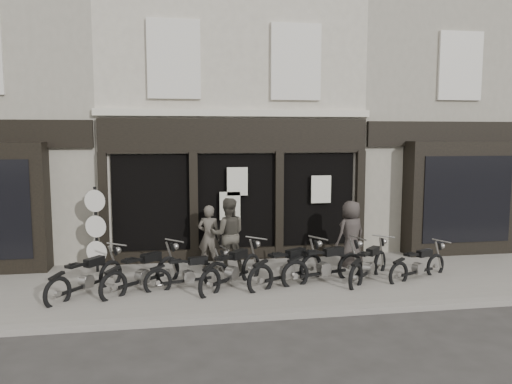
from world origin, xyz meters
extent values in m
plane|color=#2D2B28|center=(0.00, 0.00, 0.00)|extent=(90.00, 90.00, 0.00)
cube|color=slate|center=(0.00, 0.90, 0.06)|extent=(30.00, 4.20, 0.12)
cube|color=gray|center=(0.00, -1.25, 0.07)|extent=(30.00, 0.25, 0.13)
cube|color=beige|center=(0.00, 6.00, 4.10)|extent=(7.20, 6.00, 8.20)
cube|color=black|center=(0.00, 2.92, 3.45)|extent=(7.10, 0.18, 0.90)
cube|color=black|center=(0.00, 2.98, 1.50)|extent=(6.50, 0.10, 2.95)
cube|color=black|center=(0.00, 2.91, 0.22)|extent=(7.10, 0.20, 0.44)
cube|color=beige|center=(0.00, 2.95, 4.05)|extent=(7.30, 0.22, 0.18)
cube|color=beige|center=(-1.60, 2.95, 5.40)|extent=(1.35, 0.12, 2.00)
cube|color=black|center=(-1.60, 2.98, 5.40)|extent=(1.05, 0.06, 1.70)
cube|color=beige|center=(1.60, 2.95, 5.40)|extent=(1.35, 0.12, 2.00)
cube|color=black|center=(1.60, 2.98, 5.40)|extent=(1.05, 0.06, 1.70)
cube|color=black|center=(-3.45, 2.90, 1.55)|extent=(0.22, 0.22, 3.00)
cube|color=black|center=(-1.15, 2.90, 1.55)|extent=(0.22, 0.22, 3.00)
cube|color=black|center=(1.15, 2.90, 1.55)|extent=(0.22, 0.22, 3.00)
cube|color=black|center=(3.45, 2.90, 1.55)|extent=(0.22, 0.22, 3.00)
cube|color=beige|center=(0.00, 2.80, 2.25)|extent=(0.55, 0.04, 0.75)
cube|color=beige|center=(2.30, 2.80, 2.00)|extent=(0.55, 0.04, 0.75)
cube|color=beige|center=(-0.20, 2.80, 1.60)|extent=(0.55, 0.04, 0.75)
cube|color=gray|center=(-6.35, 6.00, 4.10)|extent=(5.50, 6.00, 8.20)
cube|color=gray|center=(6.35, 6.00, 4.10)|extent=(5.50, 6.00, 8.20)
cube|color=black|center=(6.35, 2.65, 1.70)|extent=(3.20, 0.70, 3.20)
cube|color=black|center=(6.35, 2.30, 1.70)|extent=(2.60, 0.06, 2.40)
cube|color=black|center=(6.35, 2.95, 3.50)|extent=(5.40, 0.16, 0.70)
cube|color=beige|center=(6.35, 2.96, 5.40)|extent=(1.30, 0.10, 1.90)
cube|color=black|center=(6.35, 2.99, 5.40)|extent=(1.00, 0.06, 1.60)
torus|color=black|center=(-3.10, 1.07, 0.34)|extent=(0.49, 0.60, 0.68)
torus|color=black|center=(-3.98, -0.09, 0.34)|extent=(0.49, 0.60, 0.68)
cube|color=black|center=(-3.54, 0.49, 0.30)|extent=(0.77, 0.98, 0.06)
cube|color=#989590|center=(-3.53, 0.50, 0.38)|extent=(0.29, 0.30, 0.26)
cube|color=black|center=(-3.38, 0.70, 0.76)|extent=(0.42, 0.47, 0.17)
cube|color=black|center=(-3.72, 0.25, 0.80)|extent=(0.34, 0.36, 0.06)
cylinder|color=#989590|center=(-2.96, 1.24, 1.00)|extent=(0.49, 0.38, 0.04)
torus|color=black|center=(-1.84, 1.13, 0.35)|extent=(0.58, 0.56, 0.71)
torus|color=black|center=(-2.93, 0.09, 0.35)|extent=(0.58, 0.56, 0.71)
cube|color=black|center=(-2.38, 0.61, 0.31)|extent=(0.93, 0.89, 0.06)
cube|color=#989590|center=(-2.37, 0.62, 0.39)|extent=(0.31, 0.31, 0.27)
cube|color=black|center=(-2.19, 0.79, 0.79)|extent=(0.47, 0.46, 0.18)
cube|color=black|center=(-2.61, 0.39, 0.83)|extent=(0.37, 0.37, 0.06)
cylinder|color=#989590|center=(-1.67, 1.29, 1.04)|extent=(0.44, 0.46, 0.04)
torus|color=black|center=(-0.74, 0.78, 0.31)|extent=(0.63, 0.25, 0.63)
torus|color=black|center=(-2.04, 0.42, 0.31)|extent=(0.63, 0.25, 0.63)
cube|color=black|center=(-1.39, 0.60, 0.27)|extent=(1.07, 0.33, 0.06)
cube|color=#989590|center=(-1.37, 0.61, 0.35)|extent=(0.26, 0.22, 0.24)
cube|color=black|center=(-1.16, 0.66, 0.70)|extent=(0.45, 0.26, 0.16)
cube|color=black|center=(-1.66, 0.53, 0.74)|extent=(0.32, 0.25, 0.06)
cylinder|color=#989590|center=(-0.55, 0.83, 0.92)|extent=(0.17, 0.53, 0.03)
torus|color=black|center=(0.09, 1.07, 0.35)|extent=(0.56, 0.58, 0.71)
torus|color=black|center=(-0.95, -0.03, 0.35)|extent=(0.56, 0.58, 0.71)
cube|color=black|center=(-0.43, 0.52, 0.31)|extent=(0.89, 0.94, 0.06)
cube|color=#989590|center=(-0.41, 0.54, 0.39)|extent=(0.31, 0.31, 0.27)
cube|color=black|center=(-0.24, 0.72, 0.79)|extent=(0.46, 0.47, 0.18)
cube|color=black|center=(-0.64, 0.29, 0.83)|extent=(0.37, 0.37, 0.06)
cylinder|color=#989590|center=(0.25, 1.24, 1.04)|extent=(0.47, 0.44, 0.04)
torus|color=black|center=(1.49, 0.84, 0.35)|extent=(0.67, 0.44, 0.72)
torus|color=black|center=(0.15, 0.08, 0.35)|extent=(0.67, 0.44, 0.72)
cube|color=black|center=(0.82, 0.46, 0.31)|extent=(1.12, 0.66, 0.06)
cube|color=#989590|center=(0.84, 0.47, 0.40)|extent=(0.31, 0.29, 0.27)
cube|color=black|center=(1.06, 0.60, 0.80)|extent=(0.51, 0.40, 0.18)
cube|color=black|center=(0.54, 0.31, 0.84)|extent=(0.38, 0.34, 0.06)
cylinder|color=#989590|center=(1.69, 0.95, 1.05)|extent=(0.33, 0.55, 0.04)
torus|color=black|center=(2.43, 0.78, 0.35)|extent=(0.71, 0.30, 0.71)
torus|color=black|center=(0.98, 0.34, 0.35)|extent=(0.71, 0.30, 0.71)
cube|color=black|center=(1.71, 0.56, 0.31)|extent=(1.20, 0.41, 0.06)
cube|color=#989590|center=(1.73, 0.57, 0.39)|extent=(0.29, 0.25, 0.27)
cube|color=black|center=(1.97, 0.64, 0.79)|extent=(0.51, 0.31, 0.18)
cube|color=black|center=(1.41, 0.47, 0.83)|extent=(0.36, 0.29, 0.06)
cylinder|color=#989590|center=(2.65, 0.85, 1.04)|extent=(0.21, 0.59, 0.04)
torus|color=black|center=(3.28, 1.03, 0.33)|extent=(0.53, 0.55, 0.67)
torus|color=black|center=(2.28, -0.01, 0.33)|extent=(0.53, 0.55, 0.67)
cube|color=black|center=(2.78, 0.51, 0.29)|extent=(0.85, 0.88, 0.06)
cube|color=#989590|center=(2.79, 0.52, 0.37)|extent=(0.29, 0.30, 0.26)
cube|color=black|center=(2.96, 0.70, 0.75)|extent=(0.44, 0.45, 0.17)
cube|color=black|center=(2.57, 0.30, 0.79)|extent=(0.35, 0.35, 0.06)
cylinder|color=#989590|center=(3.43, 1.18, 0.99)|extent=(0.44, 0.43, 0.04)
torus|color=black|center=(4.57, 0.71, 0.31)|extent=(0.60, 0.33, 0.62)
torus|color=black|center=(3.37, 0.16, 0.31)|extent=(0.60, 0.33, 0.62)
cube|color=black|center=(3.97, 0.44, 0.27)|extent=(1.01, 0.49, 0.05)
cube|color=#989590|center=(3.98, 0.44, 0.34)|extent=(0.27, 0.24, 0.24)
cube|color=black|center=(4.18, 0.53, 0.69)|extent=(0.45, 0.31, 0.15)
cube|color=black|center=(3.72, 0.32, 0.72)|extent=(0.32, 0.28, 0.05)
cylinder|color=#989590|center=(4.75, 0.79, 0.91)|extent=(0.25, 0.50, 0.03)
imported|color=#4D473F|center=(-0.80, 2.12, 0.93)|extent=(0.69, 0.57, 1.61)
imported|color=#3E3A32|center=(-0.36, 1.85, 1.03)|extent=(0.91, 0.73, 1.81)
imported|color=#37302D|center=(2.79, 1.73, 0.97)|extent=(0.97, 0.80, 1.69)
cylinder|color=black|center=(-3.55, 2.23, 0.03)|extent=(0.35, 0.35, 0.06)
cylinder|color=black|center=(-3.55, 2.23, 1.11)|extent=(0.07, 0.07, 2.23)
cylinder|color=black|center=(-3.55, 2.20, 1.89)|extent=(0.53, 0.21, 0.54)
cylinder|color=beige|center=(-3.55, 2.18, 1.89)|extent=(0.52, 0.18, 0.54)
cylinder|color=black|center=(-3.55, 2.20, 1.26)|extent=(0.53, 0.21, 0.54)
cylinder|color=beige|center=(-3.55, 2.18, 1.26)|extent=(0.52, 0.18, 0.54)
cylinder|color=black|center=(-3.55, 2.20, 0.63)|extent=(0.53, 0.21, 0.54)
cylinder|color=beige|center=(-3.55, 2.18, 0.63)|extent=(0.52, 0.18, 0.54)
camera|label=1|loc=(-1.64, -10.24, 3.48)|focal=35.00mm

